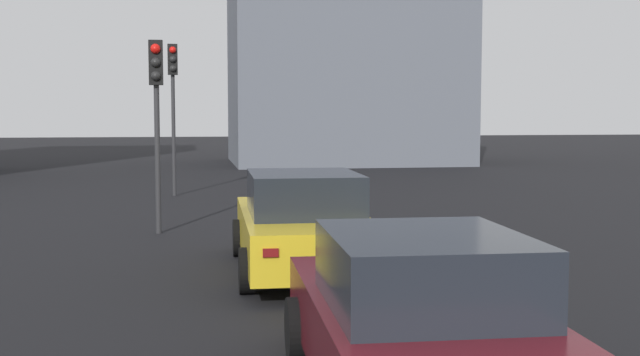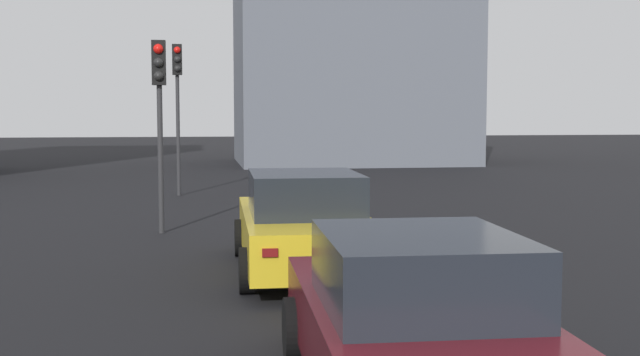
# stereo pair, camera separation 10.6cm
# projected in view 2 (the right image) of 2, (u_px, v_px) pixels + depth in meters

# --- Properties ---
(car_yellow_lead) EXTENTS (4.72, 2.18, 1.57)m
(car_yellow_lead) POSITION_uv_depth(u_px,v_px,m) (303.00, 224.00, 12.30)
(car_yellow_lead) COLOR gold
(car_yellow_lead) RESTS_ON ground_plane
(car_maroon_second) EXTENTS (4.38, 2.11, 1.51)m
(car_maroon_second) POSITION_uv_depth(u_px,v_px,m) (415.00, 323.00, 6.62)
(car_maroon_second) COLOR #510F16
(car_maroon_second) RESTS_ON ground_plane
(traffic_light_near_left) EXTENTS (0.32, 0.29, 4.50)m
(traffic_light_near_left) POSITION_uv_depth(u_px,v_px,m) (178.00, 88.00, 23.36)
(traffic_light_near_left) COLOR #2D2D30
(traffic_light_near_left) RESTS_ON ground_plane
(traffic_light_near_right) EXTENTS (0.32, 0.28, 3.94)m
(traffic_light_near_right) POSITION_uv_depth(u_px,v_px,m) (159.00, 95.00, 16.01)
(traffic_light_near_right) COLOR #2D2D30
(traffic_light_near_right) RESTS_ON ground_plane
(building_facade_left) EXTENTS (8.45, 11.05, 12.45)m
(building_facade_left) POSITION_uv_depth(u_px,v_px,m) (350.00, 37.00, 38.89)
(building_facade_left) COLOR slate
(building_facade_left) RESTS_ON ground_plane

